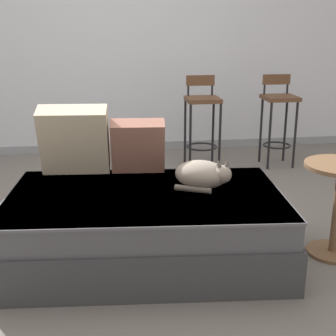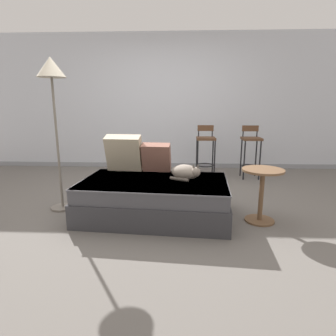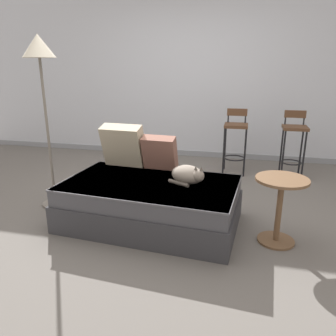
{
  "view_description": "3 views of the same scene",
  "coord_description": "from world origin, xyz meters",
  "px_view_note": "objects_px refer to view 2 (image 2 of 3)",
  "views": [
    {
      "loc": [
        -0.22,
        -2.99,
        1.39
      ],
      "look_at": [
        0.15,
        -0.3,
        0.55
      ],
      "focal_mm": 50.0,
      "sensor_mm": 36.0,
      "label": 1
    },
    {
      "loc": [
        0.29,
        -3.44,
        1.26
      ],
      "look_at": [
        0.15,
        -0.3,
        0.55
      ],
      "focal_mm": 30.0,
      "sensor_mm": 36.0,
      "label": 2
    },
    {
      "loc": [
        0.83,
        -3.21,
        1.48
      ],
      "look_at": [
        0.15,
        -0.3,
        0.55
      ],
      "focal_mm": 35.0,
      "sensor_mm": 36.0,
      "label": 3
    }
  ],
  "objects_px": {
    "couch": "(154,198)",
    "bar_stool_by_doorway": "(251,146)",
    "throw_pillow_corner": "(124,153)",
    "cat": "(186,172)",
    "bar_stool_near_window": "(206,147)",
    "floor_lamp": "(52,82)",
    "side_table": "(262,188)",
    "throw_pillow_middle": "(156,157)"
  },
  "relations": [
    {
      "from": "bar_stool_by_doorway",
      "to": "floor_lamp",
      "type": "bearing_deg",
      "value": -148.45
    },
    {
      "from": "throw_pillow_corner",
      "to": "cat",
      "type": "bearing_deg",
      "value": -26.45
    },
    {
      "from": "side_table",
      "to": "floor_lamp",
      "type": "relative_size",
      "value": 0.33
    },
    {
      "from": "bar_stool_near_window",
      "to": "side_table",
      "type": "xyz_separation_m",
      "value": [
        0.44,
        -1.93,
        -0.16
      ]
    },
    {
      "from": "side_table",
      "to": "throw_pillow_middle",
      "type": "bearing_deg",
      "value": 157.38
    },
    {
      "from": "cat",
      "to": "floor_lamp",
      "type": "relative_size",
      "value": 0.22
    },
    {
      "from": "couch",
      "to": "cat",
      "type": "xyz_separation_m",
      "value": [
        0.36,
        0.04,
        0.3
      ]
    },
    {
      "from": "cat",
      "to": "bar_stool_by_doorway",
      "type": "distance_m",
      "value": 2.12
    },
    {
      "from": "couch",
      "to": "floor_lamp",
      "type": "relative_size",
      "value": 0.97
    },
    {
      "from": "throw_pillow_corner",
      "to": "floor_lamp",
      "type": "xyz_separation_m",
      "value": [
        -0.74,
        -0.24,
        0.84
      ]
    },
    {
      "from": "floor_lamp",
      "to": "side_table",
      "type": "bearing_deg",
      "value": -7.02
    },
    {
      "from": "bar_stool_by_doorway",
      "to": "floor_lamp",
      "type": "distance_m",
      "value": 3.27
    },
    {
      "from": "cat",
      "to": "side_table",
      "type": "height_order",
      "value": "cat"
    },
    {
      "from": "bar_stool_by_doorway",
      "to": "throw_pillow_corner",
      "type": "bearing_deg",
      "value": -143.96
    },
    {
      "from": "cat",
      "to": "throw_pillow_corner",
      "type": "bearing_deg",
      "value": 153.55
    },
    {
      "from": "couch",
      "to": "bar_stool_near_window",
      "type": "height_order",
      "value": "bar_stool_near_window"
    },
    {
      "from": "throw_pillow_middle",
      "to": "cat",
      "type": "distance_m",
      "value": 0.52
    },
    {
      "from": "bar_stool_near_window",
      "to": "floor_lamp",
      "type": "distance_m",
      "value": 2.68
    },
    {
      "from": "throw_pillow_middle",
      "to": "bar_stool_near_window",
      "type": "xyz_separation_m",
      "value": [
        0.74,
        1.43,
        -0.07
      ]
    },
    {
      "from": "throw_pillow_middle",
      "to": "bar_stool_by_doorway",
      "type": "relative_size",
      "value": 0.41
    },
    {
      "from": "throw_pillow_middle",
      "to": "floor_lamp",
      "type": "xyz_separation_m",
      "value": [
        -1.15,
        -0.2,
        0.89
      ]
    },
    {
      "from": "cat",
      "to": "bar_stool_near_window",
      "type": "height_order",
      "value": "bar_stool_near_window"
    },
    {
      "from": "couch",
      "to": "bar_stool_by_doorway",
      "type": "distance_m",
      "value": 2.39
    },
    {
      "from": "cat",
      "to": "throw_pillow_middle",
      "type": "bearing_deg",
      "value": 135.94
    },
    {
      "from": "throw_pillow_corner",
      "to": "cat",
      "type": "xyz_separation_m",
      "value": [
        0.78,
        -0.39,
        -0.15
      ]
    },
    {
      "from": "cat",
      "to": "floor_lamp",
      "type": "xyz_separation_m",
      "value": [
        -1.52,
        0.15,
        0.99
      ]
    },
    {
      "from": "couch",
      "to": "bar_stool_near_window",
      "type": "distance_m",
      "value": 2.0
    },
    {
      "from": "throw_pillow_middle",
      "to": "cat",
      "type": "bearing_deg",
      "value": -44.06
    },
    {
      "from": "couch",
      "to": "cat",
      "type": "height_order",
      "value": "cat"
    },
    {
      "from": "couch",
      "to": "floor_lamp",
      "type": "bearing_deg",
      "value": 170.55
    },
    {
      "from": "throw_pillow_corner",
      "to": "throw_pillow_middle",
      "type": "bearing_deg",
      "value": -4.58
    },
    {
      "from": "floor_lamp",
      "to": "couch",
      "type": "bearing_deg",
      "value": -9.45
    },
    {
      "from": "floor_lamp",
      "to": "cat",
      "type": "bearing_deg",
      "value": -5.59
    },
    {
      "from": "couch",
      "to": "bar_stool_by_doorway",
      "type": "bearing_deg",
      "value": 50.61
    },
    {
      "from": "throw_pillow_corner",
      "to": "bar_stool_near_window",
      "type": "relative_size",
      "value": 0.52
    },
    {
      "from": "throw_pillow_middle",
      "to": "bar_stool_by_doorway",
      "type": "height_order",
      "value": "bar_stool_by_doorway"
    },
    {
      "from": "throw_pillow_middle",
      "to": "bar_stool_near_window",
      "type": "relative_size",
      "value": 0.41
    },
    {
      "from": "couch",
      "to": "side_table",
      "type": "distance_m",
      "value": 1.19
    },
    {
      "from": "bar_stool_near_window",
      "to": "side_table",
      "type": "bearing_deg",
      "value": -76.99
    },
    {
      "from": "side_table",
      "to": "cat",
      "type": "bearing_deg",
      "value": 170.35
    },
    {
      "from": "throw_pillow_middle",
      "to": "throw_pillow_corner",
      "type": "bearing_deg",
      "value": 175.42
    },
    {
      "from": "bar_stool_near_window",
      "to": "bar_stool_by_doorway",
      "type": "xyz_separation_m",
      "value": [
        0.78,
        0.0,
        0.01
      ]
    }
  ]
}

